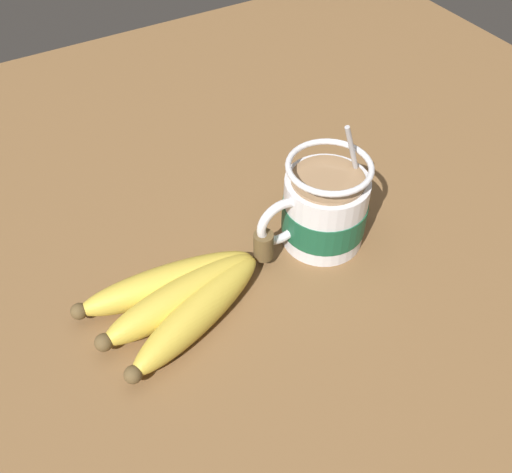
# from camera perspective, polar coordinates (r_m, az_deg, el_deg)

# --- Properties ---
(table) EXTENTS (1.15, 1.15, 0.03)m
(table) POSITION_cam_1_polar(r_m,az_deg,el_deg) (0.58, 2.14, -5.40)
(table) COLOR brown
(table) RESTS_ON ground
(coffee_mug) EXTENTS (0.14, 0.09, 0.14)m
(coffee_mug) POSITION_cam_1_polar(r_m,az_deg,el_deg) (0.58, 6.77, 2.75)
(coffee_mug) COLOR silver
(coffee_mug) RESTS_ON table
(banana_bunch) EXTENTS (0.20, 0.12, 0.04)m
(banana_bunch) POSITION_cam_1_polar(r_m,az_deg,el_deg) (0.54, -7.29, -5.97)
(banana_bunch) COLOR brown
(banana_bunch) RESTS_ON table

